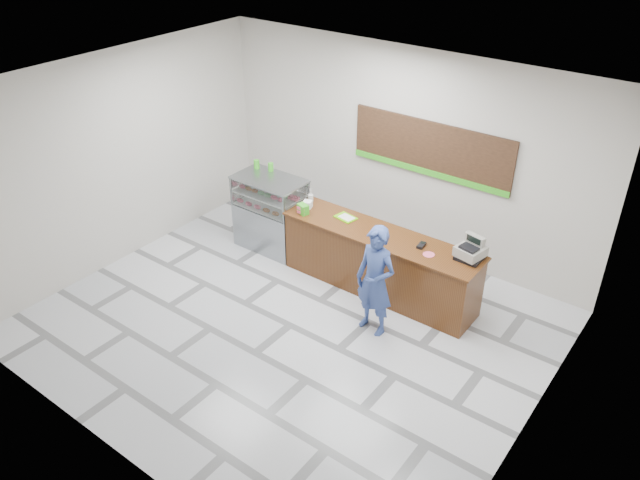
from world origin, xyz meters
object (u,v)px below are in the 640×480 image
Objects in this scene: display_case at (271,213)px; serving_tray at (346,217)px; cash_register at (471,251)px; sales_counter at (379,262)px; customer at (375,281)px.

display_case reaches higher than serving_tray.
serving_tray is at bearing -166.08° from cash_register.
serving_tray is (-0.71, 0.09, 0.52)m from sales_counter.
display_case is at bearing -180.00° from sales_counter.
sales_counter is at bearing 0.00° from display_case.
cash_register reaches higher than serving_tray.
customer reaches higher than sales_counter.
cash_register is at bearing 54.56° from customer.
sales_counter is 1.05m from customer.
display_case is (-2.22, -0.00, 0.16)m from sales_counter.
cash_register is at bearing 2.85° from display_case.
cash_register reaches higher than sales_counter.
display_case is 3.06× the size of cash_register.
serving_tray is at bearing 172.49° from sales_counter.
cash_register is 1.43m from customer.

